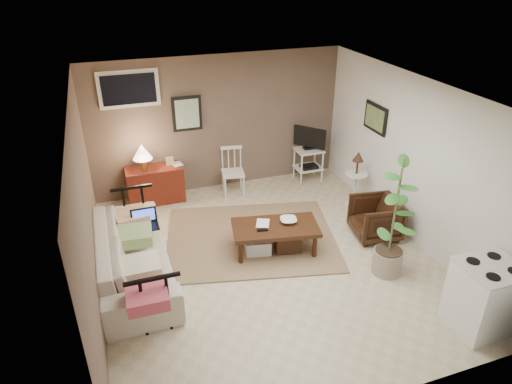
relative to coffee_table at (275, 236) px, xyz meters
name	(u,v)px	position (x,y,z in m)	size (l,w,h in m)	color
floor	(267,259)	(-0.17, -0.16, -0.26)	(5.00, 5.00, 0.00)	#C1B293
art_back	(187,114)	(-0.72, 2.32, 1.19)	(0.50, 0.03, 0.60)	black
art_right	(376,118)	(2.06, 0.89, 1.26)	(0.03, 0.60, 0.45)	black
window	(129,89)	(-1.62, 2.32, 1.69)	(0.96, 0.03, 0.60)	silver
rug	(251,238)	(-0.22, 0.43, -0.24)	(2.52, 2.01, 0.02)	#8D6B52
coffee_table	(275,236)	(0.00, 0.00, 0.00)	(1.31, 0.85, 0.46)	#351E0E
sofa	(132,248)	(-1.97, 0.08, 0.20)	(2.32, 0.68, 0.91)	beige
sofa_pillows	(138,251)	(-1.91, -0.18, 0.30)	(0.45, 2.21, 0.16)	beige
sofa_end_rails	(143,250)	(-1.83, 0.08, 0.13)	(0.62, 2.32, 0.78)	black
laptop	(145,221)	(-1.74, 0.48, 0.33)	(0.36, 0.26, 0.24)	black
red_console	(154,182)	(-1.41, 2.10, 0.12)	(0.95, 0.42, 1.10)	maroon
spindle_chair	(233,173)	(-0.04, 1.96, 0.14)	(0.44, 0.44, 0.85)	silver
tv_stand	(309,153)	(1.46, 2.01, 0.30)	(0.49, 0.50, 1.05)	silver
side_table	(357,173)	(1.79, 0.85, 0.36)	(0.37, 0.37, 0.99)	silver
armchair	(376,217)	(1.59, -0.11, 0.08)	(0.66, 0.62, 0.68)	black
potted_plant	(395,214)	(1.27, -0.95, 0.66)	(0.43, 0.43, 1.73)	gray
stove	(485,296)	(1.70, -2.17, 0.17)	(0.66, 0.61, 0.86)	white
bowl	(289,215)	(0.22, 0.03, 0.30)	(0.24, 0.06, 0.24)	#351E0E
book_table	(256,216)	(-0.23, 0.13, 0.30)	(0.18, 0.02, 0.25)	#351E0E
book_console	(172,160)	(-1.07, 2.09, 0.48)	(0.16, 0.02, 0.21)	#351E0E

